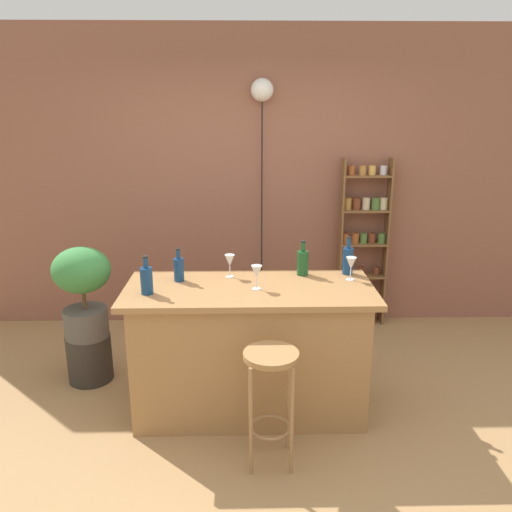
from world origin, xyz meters
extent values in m
plane|color=#A37A4C|center=(0.00, 0.00, 0.00)|extent=(12.00, 12.00, 0.00)
cube|color=#8C5642|center=(0.00, 1.95, 1.40)|extent=(6.40, 0.10, 2.80)
cube|color=#9E7042|center=(0.00, 0.30, 0.44)|extent=(1.55, 0.67, 0.88)
cube|color=#9E7042|center=(0.00, 0.30, 0.90)|extent=(1.68, 0.72, 0.04)
cylinder|color=#997047|center=(0.00, -0.40, 0.35)|extent=(0.02, 0.02, 0.70)
cylinder|color=#997047|center=(0.24, -0.40, 0.35)|extent=(0.02, 0.02, 0.70)
cylinder|color=#997047|center=(0.00, -0.17, 0.35)|extent=(0.02, 0.02, 0.70)
cylinder|color=#997047|center=(0.24, -0.17, 0.35)|extent=(0.02, 0.02, 0.70)
torus|color=#997047|center=(0.12, -0.28, 0.23)|extent=(0.25, 0.25, 0.02)
cylinder|color=#9E7042|center=(0.12, -0.28, 0.71)|extent=(0.33, 0.33, 0.03)
cube|color=brown|center=(0.89, 1.80, 0.81)|extent=(0.02, 0.16, 1.63)
cube|color=brown|center=(1.33, 1.80, 0.81)|extent=(0.02, 0.16, 1.63)
cube|color=brown|center=(1.11, 1.80, 0.16)|extent=(0.42, 0.16, 0.02)
cylinder|color=brown|center=(0.94, 1.79, 0.22)|extent=(0.07, 0.07, 0.09)
cylinder|color=gold|center=(1.02, 1.80, 0.22)|extent=(0.07, 0.07, 0.09)
cylinder|color=#AD7A38|center=(1.10, 1.80, 0.22)|extent=(0.07, 0.07, 0.09)
cylinder|color=beige|center=(1.18, 1.80, 0.22)|extent=(0.07, 0.07, 0.09)
cylinder|color=brown|center=(1.27, 1.80, 0.22)|extent=(0.07, 0.07, 0.09)
cube|color=brown|center=(1.11, 1.80, 0.49)|extent=(0.42, 0.16, 0.02)
cylinder|color=silver|center=(0.97, 1.80, 0.54)|extent=(0.06, 0.06, 0.08)
cylinder|color=brown|center=(1.10, 1.81, 0.54)|extent=(0.06, 0.06, 0.08)
cylinder|color=brown|center=(1.25, 1.80, 0.54)|extent=(0.06, 0.06, 0.08)
cube|color=brown|center=(1.11, 1.80, 0.81)|extent=(0.42, 0.16, 0.02)
cylinder|color=#994C23|center=(0.93, 1.79, 0.87)|extent=(0.07, 0.07, 0.10)
cylinder|color=#994C23|center=(1.02, 1.79, 0.87)|extent=(0.07, 0.07, 0.10)
cylinder|color=#4C7033|center=(1.11, 1.80, 0.87)|extent=(0.07, 0.07, 0.10)
cylinder|color=brown|center=(1.19, 1.80, 0.87)|extent=(0.07, 0.07, 0.10)
cylinder|color=#4C7033|center=(1.28, 1.79, 0.87)|extent=(0.07, 0.07, 0.10)
cube|color=brown|center=(1.11, 1.80, 1.14)|extent=(0.42, 0.16, 0.02)
cylinder|color=#AD7A38|center=(0.94, 1.80, 1.20)|extent=(0.08, 0.08, 0.11)
cylinder|color=brown|center=(1.02, 1.80, 1.20)|extent=(0.08, 0.08, 0.11)
cylinder|color=beige|center=(1.11, 1.81, 1.20)|extent=(0.08, 0.08, 0.11)
cylinder|color=#4C7033|center=(1.20, 1.79, 1.20)|extent=(0.08, 0.08, 0.11)
cylinder|color=beige|center=(1.28, 1.80, 1.20)|extent=(0.08, 0.08, 0.11)
cube|color=brown|center=(1.11, 1.80, 1.47)|extent=(0.42, 0.16, 0.02)
cylinder|color=#994C23|center=(0.96, 1.79, 1.52)|extent=(0.07, 0.07, 0.08)
cylinder|color=#AD7A38|center=(1.06, 1.79, 1.52)|extent=(0.07, 0.07, 0.08)
cylinder|color=gold|center=(1.15, 1.80, 1.52)|extent=(0.07, 0.07, 0.08)
cylinder|color=silver|center=(1.26, 1.80, 1.52)|extent=(0.07, 0.07, 0.08)
cylinder|color=#2D2823|center=(-1.26, 0.73, 0.19)|extent=(0.34, 0.34, 0.37)
cylinder|color=#514C47|center=(-1.26, 0.73, 0.49)|extent=(0.33, 0.33, 0.23)
cylinder|color=brown|center=(-1.26, 0.73, 0.68)|extent=(0.03, 0.03, 0.16)
ellipsoid|color=#387F3D|center=(-1.26, 0.73, 0.91)|extent=(0.44, 0.39, 0.35)
cylinder|color=navy|center=(0.71, 0.57, 1.02)|extent=(0.08, 0.08, 0.19)
cylinder|color=navy|center=(0.71, 0.57, 1.15)|extent=(0.03, 0.03, 0.07)
cylinder|color=black|center=(0.71, 0.57, 1.19)|extent=(0.03, 0.03, 0.01)
cylinder|color=navy|center=(-0.49, 0.44, 1.00)|extent=(0.07, 0.07, 0.16)
cylinder|color=navy|center=(-0.49, 0.44, 1.12)|extent=(0.03, 0.03, 0.06)
cylinder|color=black|center=(-0.49, 0.44, 1.15)|extent=(0.03, 0.03, 0.01)
cylinder|color=#194C23|center=(0.39, 0.56, 1.01)|extent=(0.08, 0.08, 0.17)
cylinder|color=#194C23|center=(0.39, 0.56, 1.13)|extent=(0.03, 0.03, 0.07)
cylinder|color=black|center=(0.39, 0.56, 1.17)|extent=(0.03, 0.03, 0.01)
cylinder|color=navy|center=(-0.67, 0.19, 1.01)|extent=(0.08, 0.08, 0.18)
cylinder|color=navy|center=(-0.67, 0.19, 1.13)|extent=(0.03, 0.03, 0.07)
cylinder|color=black|center=(-0.67, 0.19, 1.17)|extent=(0.03, 0.03, 0.01)
cylinder|color=silver|center=(0.71, 0.44, 0.92)|extent=(0.06, 0.06, 0.00)
cylinder|color=silver|center=(0.71, 0.44, 0.96)|extent=(0.01, 0.01, 0.08)
cone|color=silver|center=(0.71, 0.44, 1.04)|extent=(0.07, 0.07, 0.08)
cylinder|color=silver|center=(0.05, 0.26, 0.92)|extent=(0.06, 0.06, 0.00)
cylinder|color=silver|center=(0.05, 0.26, 0.96)|extent=(0.01, 0.01, 0.08)
cone|color=silver|center=(0.05, 0.26, 1.04)|extent=(0.07, 0.07, 0.08)
cylinder|color=silver|center=(-0.14, 0.52, 0.92)|extent=(0.06, 0.06, 0.00)
cylinder|color=silver|center=(-0.14, 0.52, 0.96)|extent=(0.01, 0.01, 0.08)
cone|color=silver|center=(-0.14, 0.52, 1.04)|extent=(0.07, 0.07, 0.08)
cylinder|color=black|center=(0.13, 1.84, 1.11)|extent=(0.01, 0.01, 2.23)
sphere|color=white|center=(0.13, 1.84, 2.23)|extent=(0.20, 0.20, 0.20)
camera|label=1|loc=(-0.03, -3.00, 2.11)|focal=36.49mm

